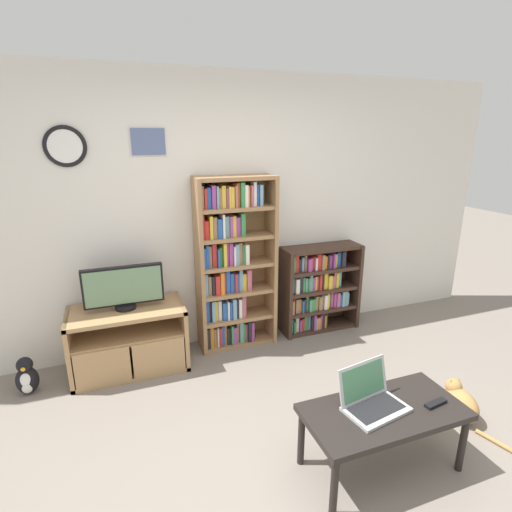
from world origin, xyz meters
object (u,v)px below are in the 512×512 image
Objects in this scene: laptop at (371,397)px; cat at (459,402)px; television at (124,288)px; remote_near_laptop at (436,403)px; penguin_figurine at (27,377)px; bookshelf_tall at (231,265)px; coffee_table at (384,416)px; tv_stand at (129,340)px; bookshelf_short at (316,288)px.

laptop is 0.72× the size of cat.
television is 2.53m from remote_near_laptop.
penguin_figurine is at bearing -172.49° from television.
bookshelf_tall is 1.86m from laptop.
coffee_table is 3.09× the size of penguin_figurine.
laptop is at bearing -116.38° from remote_near_laptop.
bookshelf_short is at bearing 4.16° from tv_stand.
bookshelf_tall is (1.00, 0.14, 0.54)m from tv_stand.
coffee_table is at bearing -50.52° from tv_stand.
tv_stand is 2.22m from coffee_table.
bookshelf_short reaches higher than penguin_figurine.
tv_stand is 1.69× the size of cat.
bookshelf_tall reaches higher than tv_stand.
laptop is (-0.60, -1.79, 0.03)m from bookshelf_short.
tv_stand is 1.14m from bookshelf_tall.
bookshelf_short is 1.94m from remote_near_laptop.
laptop is at bearing -108.56° from bookshelf_short.
bookshelf_tall is 2.21m from cat.
remote_near_laptop is at bearing -45.86° from tv_stand.
coffee_table is at bearing -161.34° from cat.
bookshelf_short is 1.59× the size of cat.
laptop is at bearing -165.62° from cat.
coffee_table is (-0.54, -1.85, -0.09)m from bookshelf_short.
tv_stand is 1.96m from bookshelf_short.
bookshelf_tall is 1.68× the size of coffee_table.
remote_near_laptop is at bearing -69.13° from bookshelf_tall.
cat is 3.39m from penguin_figurine.
coffee_table is at bearing -106.15° from bookshelf_short.
bookshelf_tall is 2.87× the size of cat.
cat is at bearing -52.85° from bookshelf_tall.
tv_stand is at bearing 152.25° from cat.
laptop is at bearing 139.80° from coffee_table.
cat is (0.92, 0.13, -0.37)m from laptop.
bookshelf_short reaches higher than cat.
tv_stand is at bearing -91.40° from television.
cat is at bearing -1.64° from laptop.
bookshelf_tall reaches higher than television.
tv_stand is 2.49m from remote_near_laptop.
bookshelf_tall is at bearing 91.06° from laptop.
coffee_table is at bearing -77.48° from bookshelf_tall.
tv_stand is 0.59× the size of bookshelf_tall.
bookshelf_tall is 1.81× the size of bookshelf_short.
penguin_figurine is at bearing 161.04° from cat.
coffee_table is at bearing -50.01° from laptop.
tv_stand is 0.48m from television.
laptop is 2.56× the size of remote_near_laptop.
tv_stand is at bearing -171.77° from bookshelf_tall.
bookshelf_short is at bearing 106.92° from cat.
coffee_table is at bearing -36.28° from penguin_figurine.
cat is (2.26, -1.52, -0.17)m from tv_stand.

